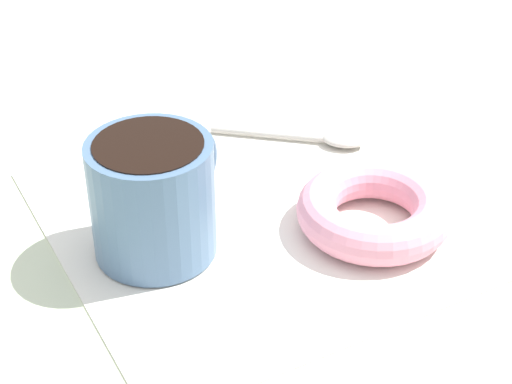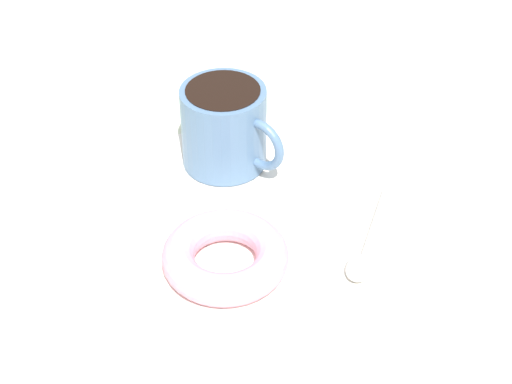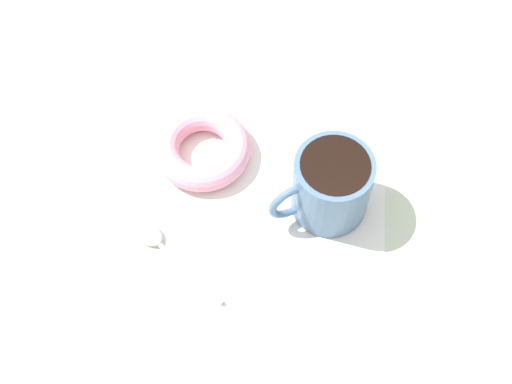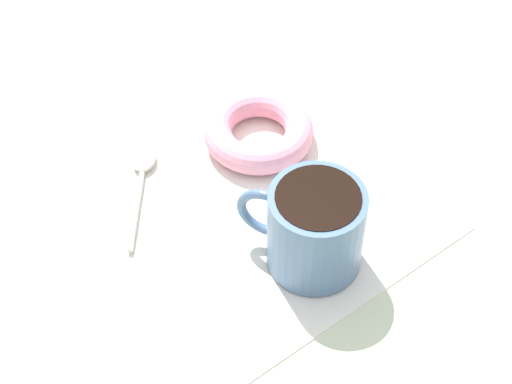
# 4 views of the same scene
# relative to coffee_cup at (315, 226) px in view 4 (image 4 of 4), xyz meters

# --- Properties ---
(ground_plane) EXTENTS (1.20, 1.20, 0.02)m
(ground_plane) POSITION_rel_coffee_cup_xyz_m (-0.11, -0.00, -0.06)
(ground_plane) COLOR beige
(napkin) EXTENTS (0.30, 0.30, 0.00)m
(napkin) POSITION_rel_coffee_cup_xyz_m (-0.08, -0.00, -0.05)
(napkin) COLOR white
(napkin) RESTS_ON ground_plane
(coffee_cup) EXTENTS (0.11, 0.09, 0.09)m
(coffee_cup) POSITION_rel_coffee_cup_xyz_m (0.00, 0.00, 0.00)
(coffee_cup) COLOR slate
(coffee_cup) RESTS_ON napkin
(donut) EXTENTS (0.11, 0.11, 0.03)m
(donut) POSITION_rel_coffee_cup_xyz_m (-0.15, 0.05, -0.03)
(donut) COLOR pink
(donut) RESTS_ON napkin
(spoon) EXTENTS (0.11, 0.10, 0.01)m
(spoon) POSITION_rel_coffee_cup_xyz_m (-0.18, -0.07, -0.04)
(spoon) COLOR #B7B2A8
(spoon) RESTS_ON napkin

